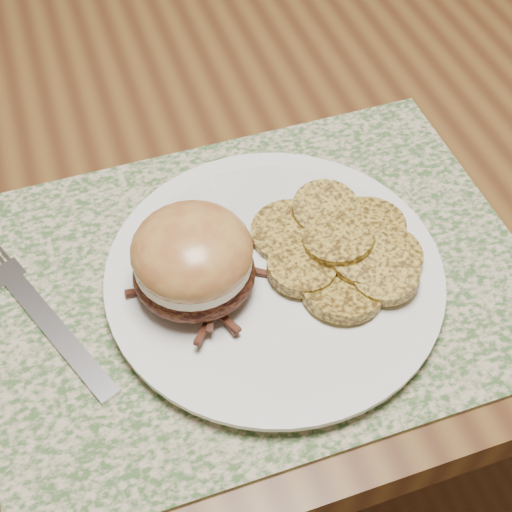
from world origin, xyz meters
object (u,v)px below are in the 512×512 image
at_px(pork_sandwich, 193,260).
at_px(fork, 40,312).
at_px(dinner_plate, 274,276).
at_px(dining_table, 107,167).

distance_m(pork_sandwich, fork, 0.14).
xyz_separation_m(pork_sandwich, fork, (-0.12, 0.03, -0.05)).
bearing_deg(dinner_plate, dining_table, 110.71).
distance_m(dinner_plate, pork_sandwich, 0.08).
relative_size(dining_table, pork_sandwich, 12.62).
distance_m(dining_table, fork, 0.26).
bearing_deg(fork, dinner_plate, -32.02).
height_order(pork_sandwich, fork, pork_sandwich).
bearing_deg(dining_table, pork_sandwich, -82.24).
height_order(dining_table, pork_sandwich, pork_sandwich).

